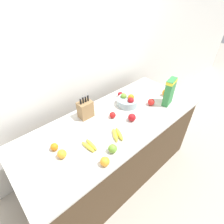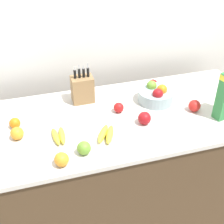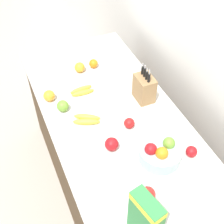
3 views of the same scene
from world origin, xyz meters
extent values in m
plane|color=#B2A899|center=(0.00, 0.00, 0.00)|extent=(14.00, 14.00, 0.00)
cube|color=silver|center=(0.00, 0.65, 1.30)|extent=(9.00, 0.06, 2.60)
cube|color=#4C3823|center=(0.00, 0.00, 0.44)|extent=(2.04, 0.83, 0.87)
cube|color=beige|center=(0.00, 0.00, 0.89)|extent=(2.07, 0.86, 0.03)
cube|color=#937047|center=(-0.16, 0.26, 0.99)|extent=(0.15, 0.11, 0.19)
cylinder|color=black|center=(-0.21, 0.26, 1.12)|extent=(0.02, 0.02, 0.06)
cube|color=silver|center=(-0.21, 0.26, 1.16)|extent=(0.01, 0.00, 0.03)
cylinder|color=black|center=(-0.18, 0.26, 1.12)|extent=(0.02, 0.02, 0.07)
cube|color=silver|center=(-0.18, 0.26, 1.17)|extent=(0.01, 0.00, 0.03)
cylinder|color=black|center=(-0.15, 0.26, 1.12)|extent=(0.02, 0.02, 0.06)
cube|color=silver|center=(-0.15, 0.26, 1.16)|extent=(0.01, 0.00, 0.03)
cylinder|color=black|center=(-0.12, 0.26, 1.12)|extent=(0.02, 0.02, 0.06)
cube|color=silver|center=(-0.12, 0.26, 1.17)|extent=(0.01, 0.00, 0.04)
cylinder|color=#99B2B7|center=(0.33, 0.11, 0.94)|extent=(0.25, 0.25, 0.08)
sphere|color=orange|center=(0.37, 0.10, 1.00)|extent=(0.07, 0.07, 0.07)
sphere|color=#6B9E33|center=(0.32, 0.17, 1.00)|extent=(0.07, 0.07, 0.07)
sphere|color=#A31419|center=(0.32, 0.05, 1.00)|extent=(0.07, 0.07, 0.07)
ellipsoid|color=yellow|center=(-0.37, -0.12, 0.92)|extent=(0.04, 0.17, 0.04)
ellipsoid|color=yellow|center=(-0.41, -0.12, 0.92)|extent=(0.05, 0.17, 0.04)
ellipsoid|color=yellow|center=(-0.13, -0.17, 0.92)|extent=(0.12, 0.17, 0.04)
ellipsoid|color=yellow|center=(-0.09, -0.19, 0.92)|extent=(0.11, 0.18, 0.04)
sphere|color=#6B9E33|center=(-0.27, -0.29, 0.94)|extent=(0.08, 0.08, 0.08)
sphere|color=red|center=(0.04, 0.05, 0.93)|extent=(0.07, 0.07, 0.07)
sphere|color=#A31419|center=(0.39, 0.29, 0.93)|extent=(0.07, 0.07, 0.07)
sphere|color=#A31419|center=(0.16, -0.12, 0.94)|extent=(0.08, 0.08, 0.08)
sphere|color=red|center=(0.53, -0.08, 0.94)|extent=(0.08, 0.08, 0.08)
sphere|color=orange|center=(-0.41, -0.35, 0.94)|extent=(0.08, 0.08, 0.08)
sphere|color=orange|center=(-0.64, 0.07, 0.94)|extent=(0.07, 0.07, 0.07)
sphere|color=orange|center=(-0.63, -0.05, 0.94)|extent=(0.08, 0.08, 0.08)
camera|label=1|loc=(-0.94, -1.02, 2.12)|focal=28.00mm
camera|label=2|loc=(-0.50, -1.60, 2.09)|focal=50.00mm
camera|label=3|loc=(1.22, -0.58, 2.40)|focal=50.00mm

